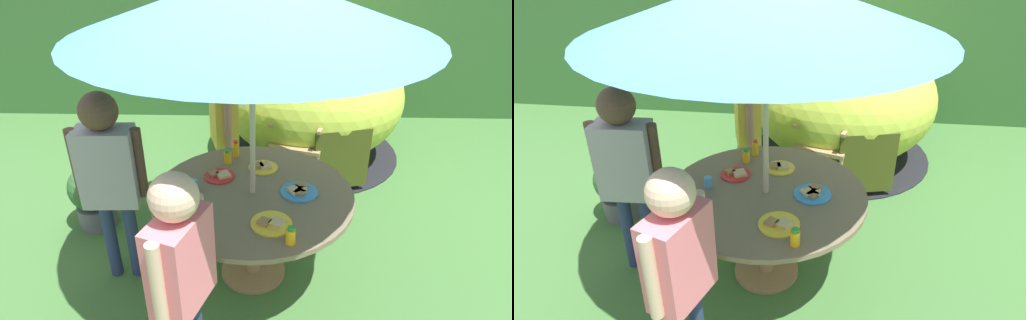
{
  "view_description": "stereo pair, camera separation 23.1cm",
  "coord_description": "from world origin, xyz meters",
  "views": [
    {
      "loc": [
        0.09,
        -2.46,
        2.31
      ],
      "look_at": [
        0.02,
        0.06,
        0.93
      ],
      "focal_mm": 30.45,
      "sensor_mm": 36.0,
      "label": 1
    },
    {
      "loc": [
        0.32,
        -2.44,
        2.31
      ],
      "look_at": [
        0.02,
        0.06,
        0.93
      ],
      "focal_mm": 30.45,
      "sensor_mm": 36.0,
      "label": 2
    }
  ],
  "objects": [
    {
      "name": "plate_near_right",
      "position": [
        0.31,
        0.0,
        0.72
      ],
      "size": [
        0.25,
        0.25,
        0.03
      ],
      "color": "#338CD8",
      "rests_on": "garden_table"
    },
    {
      "name": "child_in_yellow_shirt",
      "position": [
        -0.28,
        0.95,
        0.85
      ],
      "size": [
        0.28,
        0.44,
        1.33
      ],
      "rotation": [
        0.0,
        0.0,
        -1.28
      ],
      "color": "brown",
      "rests_on": "ground_plane"
    },
    {
      "name": "snack_bowl",
      "position": [
        -0.45,
        -0.18,
        0.75
      ],
      "size": [
        0.14,
        0.14,
        0.08
      ],
      "color": "#66B259",
      "rests_on": "garden_table"
    },
    {
      "name": "child_in_grey_shirt",
      "position": [
        -0.94,
        -0.04,
        0.91
      ],
      "size": [
        0.48,
        0.24,
        1.42
      ],
      "rotation": [
        0.0,
        0.0,
        0.04
      ],
      "color": "navy",
      "rests_on": "ground_plane"
    },
    {
      "name": "plate_mid_left",
      "position": [
        0.06,
        0.32,
        0.72
      ],
      "size": [
        0.22,
        0.22,
        0.03
      ],
      "color": "yellow",
      "rests_on": "garden_table"
    },
    {
      "name": "patio_umbrella",
      "position": [
        0.0,
        0.0,
        1.93
      ],
      "size": [
        2.08,
        2.08,
        2.1
      ],
      "color": "#B7AD8C",
      "rests_on": "ground_plane"
    },
    {
      "name": "plate_far_left",
      "position": [
        -0.24,
        0.19,
        0.72
      ],
      "size": [
        0.22,
        0.22,
        0.03
      ],
      "color": "red",
      "rests_on": "garden_table"
    },
    {
      "name": "juice_bottle_center_back",
      "position": [
        -0.6,
        -0.02,
        0.77
      ],
      "size": [
        0.05,
        0.05,
        0.12
      ],
      "color": "yellow",
      "rests_on": "garden_table"
    },
    {
      "name": "plate_mid_right",
      "position": [
        0.12,
        -0.36,
        0.72
      ],
      "size": [
        0.25,
        0.25,
        0.03
      ],
      "color": "yellow",
      "rests_on": "garden_table"
    },
    {
      "name": "juice_bottle_near_left",
      "position": [
        -0.43,
        -0.37,
        0.77
      ],
      "size": [
        0.06,
        0.06,
        0.13
      ],
      "color": "yellow",
      "rests_on": "garden_table"
    },
    {
      "name": "wooden_chair",
      "position": [
        0.42,
        1.34,
        0.56
      ],
      "size": [
        0.6,
        0.57,
        0.98
      ],
      "rotation": [
        0.0,
        0.0,
        -0.3
      ],
      "color": "tan",
      "rests_on": "ground_plane"
    },
    {
      "name": "dome_tent",
      "position": [
        0.57,
        1.99,
        0.66
      ],
      "size": [
        2.38,
        2.38,
        1.33
      ],
      "rotation": [
        0.0,
        0.0,
        0.24
      ],
      "color": "#B2C63F",
      "rests_on": "ground_plane"
    },
    {
      "name": "juice_bottle_far_right",
      "position": [
        -0.15,
        0.51,
        0.77
      ],
      "size": [
        0.05,
        0.05,
        0.13
      ],
      "color": "yellow",
      "rests_on": "garden_table"
    },
    {
      "name": "cup_near",
      "position": [
        -0.4,
        0.02,
        0.75
      ],
      "size": [
        0.06,
        0.06,
        0.07
      ],
      "primitive_type": "cylinder",
      "color": "#4C99D8",
      "rests_on": "garden_table"
    },
    {
      "name": "juice_bottle_front_edge",
      "position": [
        0.23,
        -0.53,
        0.76
      ],
      "size": [
        0.06,
        0.06,
        0.11
      ],
      "color": "yellow",
      "rests_on": "garden_table"
    },
    {
      "name": "ground_plane",
      "position": [
        0.0,
        0.0,
        -0.01
      ],
      "size": [
        10.0,
        10.0,
        0.02
      ],
      "primitive_type": "cube",
      "color": "#3D6B33"
    },
    {
      "name": "garden_table",
      "position": [
        0.0,
        0.0,
        0.6
      ],
      "size": [
        1.36,
        1.36,
        0.71
      ],
      "color": "#93704C",
      "rests_on": "ground_plane"
    },
    {
      "name": "potted_plant",
      "position": [
        -1.36,
        0.56,
        0.3
      ],
      "size": [
        0.4,
        0.4,
        0.57
      ],
      "color": "#595960",
      "rests_on": "ground_plane"
    },
    {
      "name": "hedge_backdrop",
      "position": [
        0.0,
        3.33,
        0.85
      ],
      "size": [
        9.0,
        0.7,
        1.7
      ],
      "primitive_type": "cube",
      "color": "#33602D",
      "rests_on": "ground_plane"
    },
    {
      "name": "juice_bottle_center_front",
      "position": [
        -0.2,
        0.4,
        0.76
      ],
      "size": [
        0.06,
        0.06,
        0.11
      ],
      "color": "yellow",
      "rests_on": "garden_table"
    },
    {
      "name": "child_in_pink_shirt",
      "position": [
        -0.32,
        -0.87,
        0.87
      ],
      "size": [
        0.3,
        0.44,
        1.36
      ],
      "rotation": [
        0.0,
        0.0,
        1.22
      ],
      "color": "navy",
      "rests_on": "ground_plane"
    }
  ]
}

